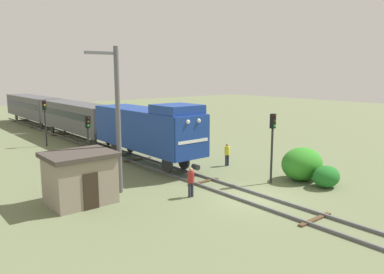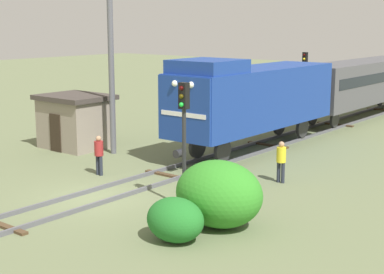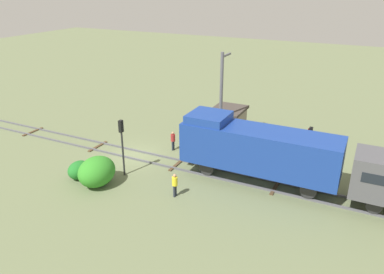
{
  "view_description": "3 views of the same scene",
  "coord_description": "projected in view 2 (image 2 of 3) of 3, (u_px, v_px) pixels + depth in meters",
  "views": [
    {
      "loc": [
        -15.1,
        -13.18,
        6.87
      ],
      "look_at": [
        0.41,
        5.62,
        2.66
      ],
      "focal_mm": 35.0,
      "sensor_mm": 36.0,
      "label": 1
    },
    {
      "loc": [
        15.84,
        -14.03,
        6.42
      ],
      "look_at": [
        0.15,
        5.43,
        1.49
      ],
      "focal_mm": 55.0,
      "sensor_mm": 36.0,
      "label": 2
    },
    {
      "loc": [
        23.45,
        16.91,
        13.54
      ],
      "look_at": [
        -0.22,
        5.23,
        2.56
      ],
      "focal_mm": 35.0,
      "sensor_mm": 36.0,
      "label": 3
    }
  ],
  "objects": [
    {
      "name": "ground_plane",
      "position": [
        97.0,
        198.0,
        21.71
      ],
      "size": [
        143.71,
        143.71,
        0.0
      ],
      "primitive_type": "plane",
      "color": "#66704C"
    },
    {
      "name": "railway_track",
      "position": [
        97.0,
        196.0,
        21.7
      ],
      "size": [
        2.4,
        95.81,
        0.16
      ],
      "color": "#595960",
      "rests_on": "ground"
    },
    {
      "name": "locomotive",
      "position": [
        252.0,
        96.0,
        29.1
      ],
      "size": [
        2.9,
        11.6,
        4.6
      ],
      "color": "navy",
      "rests_on": "railway_track"
    },
    {
      "name": "passenger_car_leading",
      "position": [
        361.0,
        80.0,
        39.33
      ],
      "size": [
        2.84,
        14.0,
        3.66
      ],
      "color": "#4C4C51",
      "rests_on": "railway_track"
    },
    {
      "name": "traffic_signal_near",
      "position": [
        184.0,
        122.0,
        20.07
      ],
      "size": [
        0.32,
        0.34,
        4.39
      ],
      "color": "#262628",
      "rests_on": "ground"
    },
    {
      "name": "traffic_signal_mid",
      "position": [
        232.0,
        90.0,
        33.57
      ],
      "size": [
        0.32,
        0.34,
        3.66
      ],
      "color": "#262628",
      "rests_on": "ground"
    },
    {
      "name": "traffic_signal_far",
      "position": [
        304.0,
        72.0,
        40.49
      ],
      "size": [
        0.32,
        0.34,
        4.34
      ],
      "color": "#262628",
      "rests_on": "ground"
    },
    {
      "name": "worker_near_track",
      "position": [
        99.0,
        152.0,
        24.77
      ],
      "size": [
        0.38,
        0.38,
        1.7
      ],
      "rotation": [
        0.0,
        0.0,
        6.11
      ],
      "color": "#262B38",
      "rests_on": "ground"
    },
    {
      "name": "worker_by_signal",
      "position": [
        281.0,
        159.0,
        23.61
      ],
      "size": [
        0.38,
        0.38,
        1.7
      ],
      "rotation": [
        0.0,
        0.0,
        4.95
      ],
      "color": "#262B38",
      "rests_on": "ground"
    },
    {
      "name": "catenary_mast",
      "position": [
        110.0,
        64.0,
        28.27
      ],
      "size": [
        1.94,
        0.28,
        8.3
      ],
      "color": "#595960",
      "rests_on": "ground"
    },
    {
      "name": "relay_hut",
      "position": [
        76.0,
        121.0,
        30.17
      ],
      "size": [
        3.5,
        2.9,
        2.74
      ],
      "color": "gray",
      "rests_on": "ground"
    },
    {
      "name": "bush_near",
      "position": [
        175.0,
        220.0,
        17.33
      ],
      "size": [
        1.83,
        1.5,
        1.33
      ],
      "primitive_type": "ellipsoid",
      "color": "#206F26",
      "rests_on": "ground"
    },
    {
      "name": "bush_mid",
      "position": [
        219.0,
        194.0,
        18.55
      ],
      "size": [
        2.93,
        2.4,
        2.13
      ],
      "primitive_type": "ellipsoid",
      "color": "#318826",
      "rests_on": "ground"
    }
  ]
}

